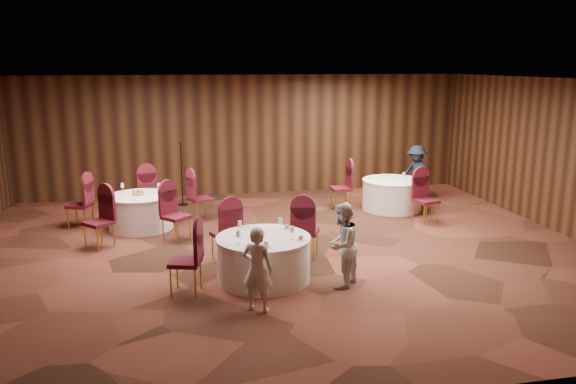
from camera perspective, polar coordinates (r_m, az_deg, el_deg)
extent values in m
plane|color=black|center=(10.75, -0.83, -6.00)|extent=(12.00, 12.00, 0.00)
plane|color=silver|center=(10.18, -0.89, 11.30)|extent=(12.00, 12.00, 0.00)
plane|color=black|center=(15.23, -4.39, 5.77)|extent=(12.00, 0.00, 12.00)
plane|color=black|center=(5.66, 8.67, -6.71)|extent=(12.00, 0.00, 12.00)
plane|color=black|center=(12.87, 26.44, 3.14)|extent=(0.00, 10.00, 10.00)
cylinder|color=silver|center=(9.26, -2.50, -6.83)|extent=(1.52, 1.52, 0.72)
cylinder|color=silver|center=(9.14, -2.52, -4.68)|extent=(1.55, 1.55, 0.03)
cylinder|color=silver|center=(12.50, -14.75, -2.01)|extent=(1.36, 1.36, 0.72)
cylinder|color=silver|center=(12.41, -14.84, -0.38)|extent=(1.38, 1.38, 0.03)
cylinder|color=silver|center=(13.90, 10.53, -0.30)|extent=(1.43, 1.43, 0.72)
cylinder|color=silver|center=(13.82, 10.59, 1.17)|extent=(1.46, 1.46, 0.03)
cylinder|color=silver|center=(9.49, -0.78, -3.89)|extent=(0.06, 0.06, 0.01)
cylinder|color=silver|center=(9.47, -0.78, -3.56)|extent=(0.01, 0.01, 0.11)
cone|color=silver|center=(9.44, -0.78, -2.95)|extent=(0.08, 0.08, 0.10)
cylinder|color=silver|center=(8.72, -2.84, -5.43)|extent=(0.06, 0.06, 0.01)
cylinder|color=silver|center=(8.71, -2.85, -5.07)|extent=(0.01, 0.01, 0.11)
cone|color=silver|center=(8.67, -2.85, -4.41)|extent=(0.08, 0.08, 0.10)
cylinder|color=silver|center=(9.35, -4.90, -4.19)|extent=(0.06, 0.06, 0.01)
cylinder|color=silver|center=(9.34, -4.91, -3.85)|extent=(0.01, 0.01, 0.11)
cone|color=silver|center=(9.31, -4.92, -3.23)|extent=(0.08, 0.08, 0.10)
cylinder|color=silver|center=(8.83, -5.07, -5.24)|extent=(0.06, 0.06, 0.01)
cylinder|color=silver|center=(8.81, -5.08, -4.88)|extent=(0.01, 0.01, 0.11)
cone|color=silver|center=(8.78, -5.09, -4.23)|extent=(0.08, 0.08, 0.10)
cylinder|color=silver|center=(9.02, 0.42, -4.80)|extent=(0.06, 0.06, 0.01)
cylinder|color=silver|center=(9.00, 0.42, -4.45)|extent=(0.01, 0.01, 0.11)
cone|color=silver|center=(8.97, 0.42, -3.81)|extent=(0.08, 0.08, 0.10)
cylinder|color=white|center=(8.66, -2.25, -5.54)|extent=(0.15, 0.15, 0.01)
sphere|color=#9E6B33|center=(8.65, -2.25, -5.29)|extent=(0.08, 0.08, 0.08)
cylinder|color=white|center=(8.97, 1.32, -4.88)|extent=(0.15, 0.15, 0.01)
sphere|color=#9E6B33|center=(8.96, 1.32, -4.63)|extent=(0.08, 0.08, 0.08)
cylinder|color=white|center=(9.55, -0.11, -3.76)|extent=(0.15, 0.15, 0.01)
sphere|color=#9E6B33|center=(9.54, -0.11, -3.52)|extent=(0.08, 0.08, 0.08)
cylinder|color=silver|center=(12.50, -12.94, -0.09)|extent=(0.06, 0.06, 0.01)
cylinder|color=silver|center=(12.49, -12.96, 0.17)|extent=(0.01, 0.01, 0.11)
cone|color=silver|center=(12.47, -12.98, 0.64)|extent=(0.08, 0.08, 0.10)
cylinder|color=silver|center=(12.74, -16.44, -0.05)|extent=(0.06, 0.06, 0.01)
cylinder|color=silver|center=(12.73, -16.46, 0.20)|extent=(0.01, 0.01, 0.11)
cone|color=silver|center=(12.71, -16.49, 0.66)|extent=(0.08, 0.08, 0.10)
cylinder|color=silver|center=(11.94, -15.36, -0.83)|extent=(0.06, 0.06, 0.01)
cylinder|color=silver|center=(11.93, -15.37, -0.56)|extent=(0.01, 0.01, 0.11)
cone|color=silver|center=(11.91, -15.40, -0.07)|extent=(0.08, 0.08, 0.10)
cylinder|color=olive|center=(12.40, -14.86, -0.17)|extent=(0.22, 0.22, 0.06)
sphere|color=#9E6B33|center=(12.41, -15.01, 0.11)|extent=(0.07, 0.07, 0.07)
sphere|color=#9E6B33|center=(12.37, -14.69, 0.08)|extent=(0.07, 0.07, 0.07)
cylinder|color=silver|center=(13.70, 11.66, 1.09)|extent=(0.06, 0.06, 0.01)
cylinder|color=silver|center=(13.68, 11.67, 1.33)|extent=(0.01, 0.01, 0.11)
cone|color=silver|center=(13.66, 11.69, 1.76)|extent=(0.08, 0.08, 0.10)
cylinder|color=black|center=(14.42, -10.62, -1.25)|extent=(0.24, 0.24, 0.02)
cylinder|color=black|center=(14.25, -10.75, 1.85)|extent=(0.02, 0.02, 1.57)
cylinder|color=black|center=(14.18, -10.89, 4.89)|extent=(0.04, 0.12, 0.04)
imported|color=silver|center=(8.07, -3.11, -7.83)|extent=(0.55, 0.49, 1.27)
imported|color=silver|center=(8.95, 5.47, -5.37)|extent=(0.83, 0.85, 1.38)
imported|color=black|center=(15.00, 12.90, 1.93)|extent=(0.90, 1.06, 1.42)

